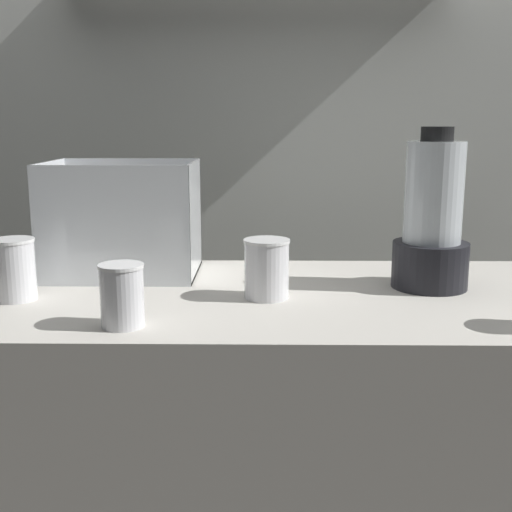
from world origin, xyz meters
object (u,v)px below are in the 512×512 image
carrot_display_bin (119,238)px  blender_pitcher (432,224)px  juice_cup_pomegranate_left (122,299)px  juice_cup_mango_middle (267,272)px  juice_cup_beet_far_left (15,273)px

carrot_display_bin → blender_pitcher: (0.70, -0.12, 0.05)m
juice_cup_pomegranate_left → juice_cup_mango_middle: bearing=36.8°
juice_cup_pomegranate_left → juice_cup_mango_middle: juice_cup_mango_middle is taller
juice_cup_beet_far_left → juice_cup_pomegranate_left: 0.31m
juice_cup_beet_far_left → juice_cup_mango_middle: size_ratio=1.03×
blender_pitcher → juice_cup_mango_middle: 0.38m
blender_pitcher → juice_cup_pomegranate_left: bearing=-155.2°
carrot_display_bin → juice_cup_pomegranate_left: size_ratio=3.04×
carrot_display_bin → juice_cup_beet_far_left: carrot_display_bin is taller
blender_pitcher → juice_cup_mango_middle: size_ratio=2.83×
blender_pitcher → juice_cup_beet_far_left: 0.88m
juice_cup_beet_far_left → juice_cup_mango_middle: (0.51, 0.02, 0.00)m
juice_cup_beet_far_left → juice_cup_pomegranate_left: (0.25, -0.17, -0.01)m
juice_cup_beet_far_left → blender_pitcher: bearing=7.3°
carrot_display_bin → juice_cup_pomegranate_left: 0.41m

